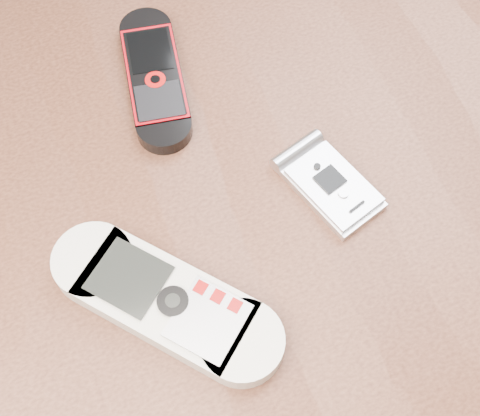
{
  "coord_description": "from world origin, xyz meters",
  "views": [
    {
      "loc": [
        -0.08,
        -0.21,
        1.2
      ],
      "look_at": [
        0.01,
        0.0,
        0.76
      ],
      "focal_mm": 50.0,
      "sensor_mm": 36.0,
      "label": 1
    }
  ],
  "objects_px": {
    "table": "(235,269)",
    "nokia_white": "(166,301)",
    "nokia_black_red": "(155,77)",
    "motorola_razr": "(331,185)"
  },
  "relations": [
    {
      "from": "nokia_black_red",
      "to": "motorola_razr",
      "type": "xyz_separation_m",
      "value": [
        0.09,
        -0.15,
        -0.0
      ]
    },
    {
      "from": "table",
      "to": "nokia_white",
      "type": "relative_size",
      "value": 6.69
    },
    {
      "from": "nokia_white",
      "to": "nokia_black_red",
      "type": "distance_m",
      "value": 0.2
    },
    {
      "from": "table",
      "to": "motorola_razr",
      "type": "relative_size",
      "value": 13.57
    },
    {
      "from": "nokia_white",
      "to": "motorola_razr",
      "type": "distance_m",
      "value": 0.15
    },
    {
      "from": "table",
      "to": "nokia_white",
      "type": "bearing_deg",
      "value": -144.94
    },
    {
      "from": "nokia_black_red",
      "to": "motorola_razr",
      "type": "relative_size",
      "value": 1.67
    },
    {
      "from": "nokia_white",
      "to": "nokia_black_red",
      "type": "relative_size",
      "value": 1.21
    },
    {
      "from": "table",
      "to": "nokia_black_red",
      "type": "bearing_deg",
      "value": 96.21
    },
    {
      "from": "table",
      "to": "nokia_white",
      "type": "distance_m",
      "value": 0.14
    }
  ]
}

